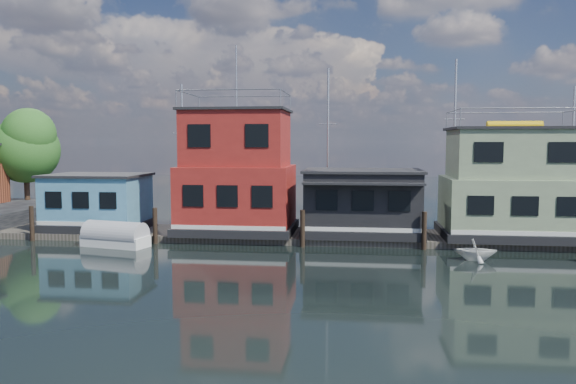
# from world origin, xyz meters

# --- Properties ---
(ground) EXTENTS (160.00, 160.00, 0.00)m
(ground) POSITION_xyz_m (0.00, 0.00, 0.00)
(ground) COLOR black
(ground) RESTS_ON ground
(dock) EXTENTS (48.00, 5.00, 0.40)m
(dock) POSITION_xyz_m (0.00, 12.00, 0.20)
(dock) COLOR #595147
(dock) RESTS_ON ground
(houseboat_blue) EXTENTS (6.40, 4.90, 3.66)m
(houseboat_blue) POSITION_xyz_m (-18.00, 12.00, 2.21)
(houseboat_blue) COLOR black
(houseboat_blue) RESTS_ON dock
(houseboat_red) EXTENTS (7.40, 5.90, 11.86)m
(houseboat_red) POSITION_xyz_m (-8.50, 12.00, 4.10)
(houseboat_red) COLOR black
(houseboat_red) RESTS_ON dock
(houseboat_dark) EXTENTS (7.40, 6.10, 4.06)m
(houseboat_dark) POSITION_xyz_m (-0.50, 11.98, 2.42)
(houseboat_dark) COLOR black
(houseboat_dark) RESTS_ON dock
(houseboat_green) EXTENTS (8.40, 5.90, 7.03)m
(houseboat_green) POSITION_xyz_m (8.50, 12.00, 3.55)
(houseboat_green) COLOR black
(houseboat_green) RESTS_ON dock
(pilings) EXTENTS (42.28, 0.28, 2.20)m
(pilings) POSITION_xyz_m (-0.33, 9.20, 1.10)
(pilings) COLOR #2D2116
(pilings) RESTS_ON ground
(background_masts) EXTENTS (36.40, 0.16, 12.00)m
(background_masts) POSITION_xyz_m (4.76, 18.00, 5.55)
(background_masts) COLOR silver
(background_masts) RESTS_ON ground
(tarp_runabout) EXTENTS (4.21, 2.43, 1.60)m
(tarp_runabout) POSITION_xyz_m (-15.02, 8.02, 0.60)
(tarp_runabout) COLOR white
(tarp_runabout) RESTS_ON ground
(dinghy_white) EXTENTS (2.22, 1.93, 1.14)m
(dinghy_white) POSITION_xyz_m (5.32, 6.55, 0.57)
(dinghy_white) COLOR silver
(dinghy_white) RESTS_ON ground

